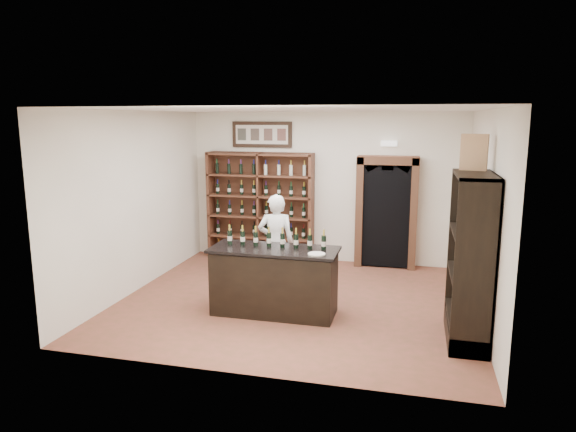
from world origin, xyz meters
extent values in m
plane|color=brown|center=(0.00, 0.00, 0.00)|extent=(5.50, 5.50, 0.00)
plane|color=white|center=(0.00, 0.00, 3.00)|extent=(5.50, 5.50, 0.00)
cube|color=white|center=(0.00, 2.50, 1.50)|extent=(5.50, 0.04, 3.00)
cube|color=white|center=(-2.75, 0.00, 1.50)|extent=(0.04, 5.00, 3.00)
cube|color=white|center=(2.75, 0.00, 1.50)|extent=(0.04, 5.00, 3.00)
cube|color=#552B1D|center=(-1.30, 2.47, 1.10)|extent=(2.20, 0.02, 2.20)
cube|color=#552B1D|center=(-2.37, 2.29, 1.10)|extent=(0.06, 0.38, 2.20)
cube|color=#552B1D|center=(-0.23, 2.29, 1.10)|extent=(0.06, 0.38, 2.20)
cube|color=#552B1D|center=(-1.30, 2.29, 1.10)|extent=(0.04, 0.38, 2.20)
cube|color=#552B1D|center=(-1.30, 2.29, 0.04)|extent=(2.18, 0.38, 0.04)
cube|color=#552B1D|center=(-1.30, 2.29, 0.46)|extent=(2.18, 0.38, 0.04)
cube|color=#552B1D|center=(-1.30, 2.29, 0.89)|extent=(2.18, 0.38, 0.03)
cube|color=#552B1D|center=(-1.30, 2.29, 1.31)|extent=(2.18, 0.38, 0.04)
cube|color=#552B1D|center=(-1.30, 2.29, 1.74)|extent=(2.18, 0.38, 0.04)
cube|color=#552B1D|center=(-1.30, 2.29, 2.16)|extent=(2.18, 0.38, 0.04)
cube|color=black|center=(-1.30, 2.47, 2.55)|extent=(1.25, 0.04, 0.52)
cube|color=black|center=(1.25, 2.34, 1.06)|extent=(0.97, 0.29, 2.05)
cube|color=#945839|center=(0.74, 2.32, 1.07)|extent=(0.14, 0.35, 2.15)
cube|color=#945839|center=(1.76, 2.32, 1.07)|extent=(0.14, 0.35, 2.15)
cube|color=#945839|center=(1.25, 2.32, 2.09)|extent=(1.15, 0.35, 0.16)
cube|color=white|center=(1.25, 2.42, 2.40)|extent=(0.30, 0.10, 0.10)
cube|color=black|center=(-0.20, -0.60, 0.47)|extent=(1.80, 0.70, 0.94)
cube|color=black|center=(-0.20, -0.60, 0.98)|extent=(1.88, 0.78, 0.04)
cylinder|color=black|center=(-0.92, -0.51, 1.10)|extent=(0.07, 0.07, 0.21)
cylinder|color=beige|center=(-0.92, -0.51, 1.09)|extent=(0.07, 0.07, 0.07)
cylinder|color=gold|center=(-0.92, -0.51, 1.25)|extent=(0.03, 0.03, 0.09)
cylinder|color=black|center=(-0.71, -0.51, 1.10)|extent=(0.07, 0.07, 0.21)
cylinder|color=beige|center=(-0.71, -0.51, 1.09)|extent=(0.07, 0.07, 0.07)
cylinder|color=gold|center=(-0.71, -0.51, 1.25)|extent=(0.03, 0.03, 0.09)
cylinder|color=black|center=(-0.51, -0.51, 1.10)|extent=(0.07, 0.07, 0.21)
cylinder|color=beige|center=(-0.51, -0.51, 1.09)|extent=(0.07, 0.07, 0.07)
cylinder|color=gold|center=(-0.51, -0.51, 1.25)|extent=(0.03, 0.03, 0.09)
cylinder|color=black|center=(-0.30, -0.51, 1.10)|extent=(0.07, 0.07, 0.21)
cylinder|color=beige|center=(-0.30, -0.51, 1.09)|extent=(0.07, 0.07, 0.07)
cylinder|color=gold|center=(-0.30, -0.51, 1.25)|extent=(0.03, 0.03, 0.09)
cylinder|color=black|center=(-0.10, -0.51, 1.10)|extent=(0.07, 0.07, 0.21)
cylinder|color=beige|center=(-0.10, -0.51, 1.09)|extent=(0.07, 0.07, 0.07)
cylinder|color=gold|center=(-0.10, -0.51, 1.25)|extent=(0.03, 0.03, 0.09)
cylinder|color=black|center=(0.11, -0.51, 1.10)|extent=(0.07, 0.07, 0.21)
cylinder|color=beige|center=(0.11, -0.51, 1.09)|extent=(0.07, 0.07, 0.07)
cylinder|color=gold|center=(0.11, -0.51, 1.25)|extent=(0.03, 0.03, 0.09)
cylinder|color=black|center=(0.31, -0.51, 1.10)|extent=(0.07, 0.07, 0.21)
cylinder|color=beige|center=(0.31, -0.51, 1.09)|extent=(0.07, 0.07, 0.07)
cylinder|color=gold|center=(0.31, -0.51, 1.25)|extent=(0.03, 0.03, 0.09)
cylinder|color=black|center=(0.52, -0.51, 1.10)|extent=(0.07, 0.07, 0.21)
cylinder|color=beige|center=(0.52, -0.51, 1.09)|extent=(0.07, 0.07, 0.07)
cylinder|color=gold|center=(0.52, -0.51, 1.25)|extent=(0.03, 0.03, 0.09)
cube|color=black|center=(2.72, -0.90, 1.10)|extent=(0.02, 1.20, 2.20)
cube|color=black|center=(2.49, -1.48, 1.10)|extent=(0.48, 0.04, 2.20)
cube|color=black|center=(2.49, -0.32, 1.10)|extent=(0.48, 0.04, 2.20)
cube|color=black|center=(2.49, -0.90, 2.18)|extent=(0.48, 1.20, 0.04)
cube|color=black|center=(2.49, -0.90, 0.12)|extent=(0.48, 1.20, 0.24)
cube|color=black|center=(2.49, -0.90, 0.35)|extent=(0.48, 1.16, 0.03)
cube|color=black|center=(2.49, -0.90, 0.90)|extent=(0.48, 1.16, 0.03)
cube|color=black|center=(2.49, -0.90, 1.45)|extent=(0.48, 1.16, 0.03)
imported|color=white|center=(-0.45, 0.42, 0.82)|extent=(0.67, 0.51, 1.65)
cylinder|color=beige|center=(0.47, -0.81, 1.01)|extent=(0.25, 0.25, 0.02)
cube|color=tan|center=(2.49, -0.50, 2.44)|extent=(0.36, 0.21, 0.47)
camera|label=1|loc=(1.76, -7.62, 2.87)|focal=32.00mm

